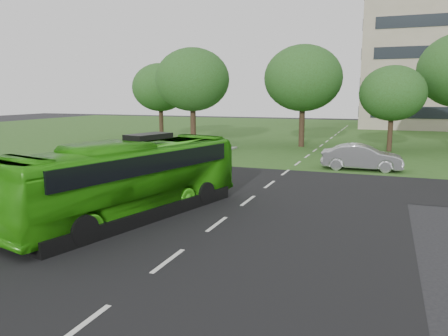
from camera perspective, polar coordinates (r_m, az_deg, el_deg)
name	(u,v)px	position (r m, az deg, el deg)	size (l,w,h in m)	color
ground	(196,241)	(15.17, -3.74, -9.44)	(160.00, 160.00, 0.00)	black
street_surfaces	(304,155)	(36.69, 10.43, 1.74)	(120.00, 120.00, 0.15)	black
tree_park_a	(193,80)	(42.15, -4.12, 11.42)	(6.99, 6.99, 9.29)	black
tree_park_b	(303,78)	(42.16, 10.30, 11.45)	(7.26, 7.26, 9.52)	black
tree_park_c	(393,93)	(40.55, 21.16, 9.08)	(5.57, 5.57, 7.40)	black
tree_park_f	(160,87)	(50.20, -8.30, 10.37)	(6.28, 6.28, 8.39)	black
bus	(130,179)	(18.06, -12.15, -1.45)	(2.60, 11.11, 3.09)	#31A212
sedan	(362,157)	(30.13, 17.55, 1.35)	(1.80, 5.16, 1.70)	#A4A5A8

